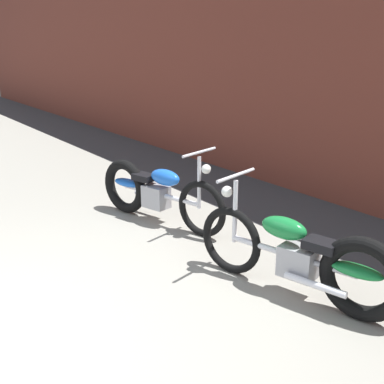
% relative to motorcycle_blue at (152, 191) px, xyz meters
% --- Properties ---
extents(sidewalk_slab, '(36.00, 3.50, 0.01)m').
position_rel_motorcycle_blue_xyz_m(sidewalk_slab, '(1.55, -0.75, -0.40)').
color(sidewalk_slab, gray).
rests_on(sidewalk_slab, ground).
extents(motorcycle_blue, '(1.97, 0.76, 1.03)m').
position_rel_motorcycle_blue_xyz_m(motorcycle_blue, '(0.00, 0.00, 0.00)').
color(motorcycle_blue, black).
rests_on(motorcycle_blue, ground).
extents(motorcycle_green, '(1.97, 0.73, 1.03)m').
position_rel_motorcycle_blue_xyz_m(motorcycle_green, '(2.46, 0.07, 0.00)').
color(motorcycle_green, black).
rests_on(motorcycle_green, ground).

